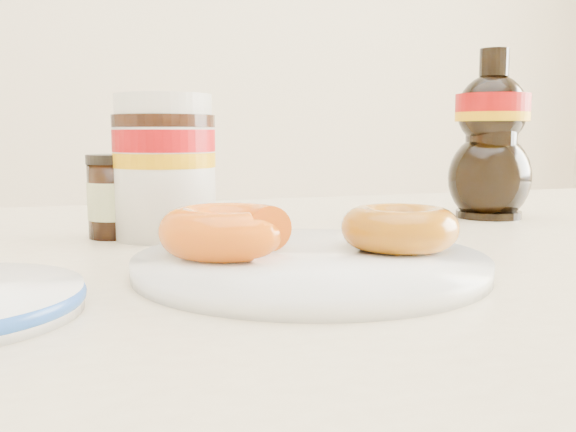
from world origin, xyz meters
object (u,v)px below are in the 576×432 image
object	(u,v)px
donut_bitten	(227,231)
donut_whole	(400,228)
dining_table	(365,345)
syrup_bottle	(491,134)
nutella_jar	(165,161)
plate	(310,263)
dark_jar	(114,197)

from	to	relation	value
donut_bitten	donut_whole	size ratio (longest dim) A/B	1.10
dining_table	donut_whole	bearing A→B (deg)	-90.87
dining_table	syrup_bottle	xyz separation A→B (m)	(0.24, 0.15, 0.18)
dining_table	nutella_jar	xyz separation A→B (m)	(-0.15, 0.13, 0.16)
donut_bitten	syrup_bottle	distance (m)	0.42
plate	donut_whole	bearing A→B (deg)	2.98
donut_whole	dark_jar	world-z (taller)	dark_jar
donut_bitten	dark_jar	xyz separation A→B (m)	(-0.07, 0.19, 0.01)
plate	nutella_jar	world-z (taller)	nutella_jar
syrup_bottle	dark_jar	distance (m)	0.44
dark_jar	dining_table	bearing A→B (deg)	-36.18
plate	donut_bitten	xyz separation A→B (m)	(-0.06, 0.02, 0.02)
nutella_jar	syrup_bottle	world-z (taller)	syrup_bottle
dining_table	nutella_jar	bearing A→B (deg)	140.24
dining_table	dark_jar	xyz separation A→B (m)	(-0.20, 0.15, 0.12)
nutella_jar	dining_table	bearing A→B (deg)	-39.76
donut_bitten	dark_jar	distance (m)	0.20
donut_whole	syrup_bottle	distance (m)	0.33
donut_bitten	syrup_bottle	world-z (taller)	syrup_bottle
dining_table	dark_jar	world-z (taller)	dark_jar
plate	syrup_bottle	bearing A→B (deg)	34.90
nutella_jar	dark_jar	xyz separation A→B (m)	(-0.05, 0.02, -0.03)
donut_bitten	syrup_bottle	bearing A→B (deg)	25.48
donut_bitten	donut_whole	world-z (taller)	donut_bitten
donut_bitten	plate	bearing A→B (deg)	-24.27
syrup_bottle	dark_jar	world-z (taller)	syrup_bottle
plate	dark_jar	world-z (taller)	dark_jar
nutella_jar	syrup_bottle	bearing A→B (deg)	4.00
dining_table	plate	bearing A→B (deg)	-139.90
syrup_bottle	donut_whole	bearing A→B (deg)	-137.99
nutella_jar	dark_jar	distance (m)	0.06
nutella_jar	plate	bearing A→B (deg)	-68.03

